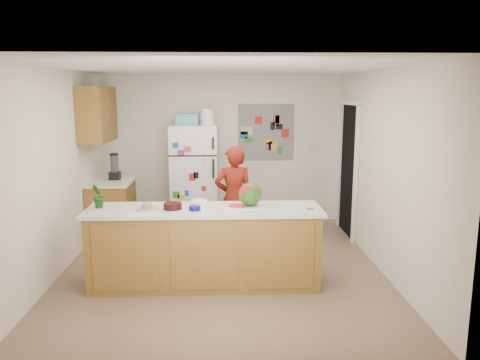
{
  "coord_description": "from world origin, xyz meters",
  "views": [
    {
      "loc": [
        0.02,
        -5.68,
        2.22
      ],
      "look_at": [
        0.23,
        0.2,
        1.11
      ],
      "focal_mm": 35.0,
      "sensor_mm": 36.0,
      "label": 1
    }
  ],
  "objects_px": {
    "person": "(234,199)",
    "watermelon": "(250,194)",
    "cherry_bowl": "(173,206)",
    "refrigerator": "(195,177)"
  },
  "relations": [
    {
      "from": "watermelon",
      "to": "cherry_bowl",
      "type": "height_order",
      "value": "watermelon"
    },
    {
      "from": "refrigerator",
      "to": "person",
      "type": "height_order",
      "value": "refrigerator"
    },
    {
      "from": "refrigerator",
      "to": "watermelon",
      "type": "relative_size",
      "value": 6.34
    },
    {
      "from": "person",
      "to": "cherry_bowl",
      "type": "relative_size",
      "value": 7.28
    },
    {
      "from": "watermelon",
      "to": "cherry_bowl",
      "type": "xyz_separation_m",
      "value": [
        -0.88,
        -0.08,
        -0.11
      ]
    },
    {
      "from": "refrigerator",
      "to": "person",
      "type": "distance_m",
      "value": 1.32
    },
    {
      "from": "person",
      "to": "cherry_bowl",
      "type": "bearing_deg",
      "value": 53.82
    },
    {
      "from": "person",
      "to": "watermelon",
      "type": "distance_m",
      "value": 1.22
    },
    {
      "from": "refrigerator",
      "to": "person",
      "type": "bearing_deg",
      "value": -61.92
    },
    {
      "from": "refrigerator",
      "to": "cherry_bowl",
      "type": "distance_m",
      "value": 2.41
    }
  ]
}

